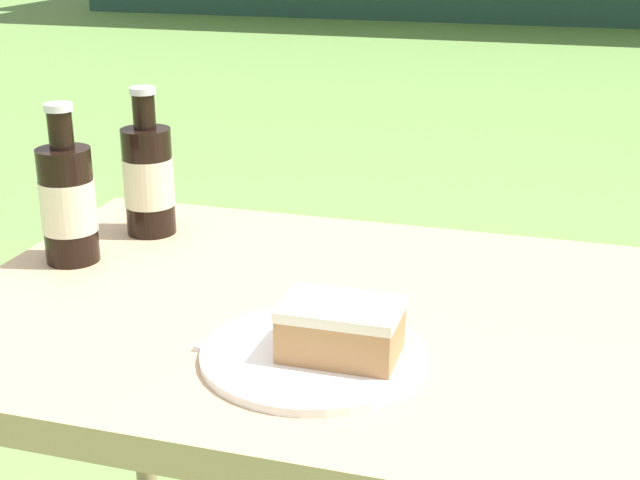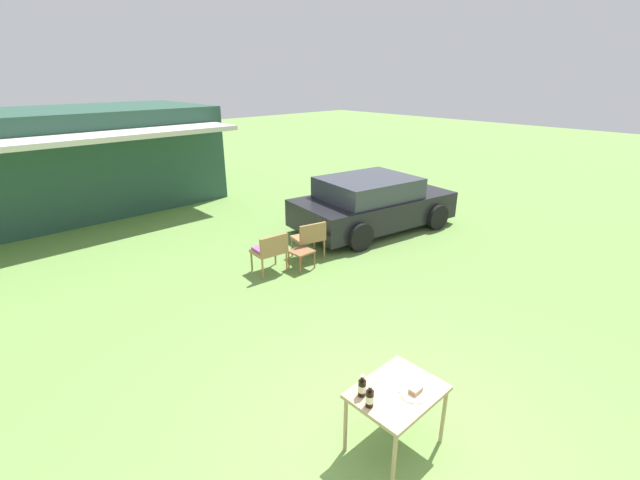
{
  "view_description": "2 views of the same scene",
  "coord_description": "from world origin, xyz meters",
  "views": [
    {
      "loc": [
        0.32,
        -0.98,
        1.16
      ],
      "look_at": [
        0.0,
        0.1,
        0.75
      ],
      "focal_mm": 50.0,
      "sensor_mm": 36.0,
      "label": 1
    },
    {
      "loc": [
        -2.77,
        -1.88,
        3.52
      ],
      "look_at": [
        1.8,
        3.01,
        0.9
      ],
      "focal_mm": 24.0,
      "sensor_mm": 36.0,
      "label": 2
    }
  ],
  "objects": [
    {
      "name": "patio_table",
      "position": [
        0.0,
        0.0,
        0.63
      ],
      "size": [
        0.88,
        0.67,
        0.7
      ],
      "color": "tan",
      "rests_on": "ground_plane"
    },
    {
      "name": "loose_bottle_cap",
      "position": [
        0.0,
        -0.02,
        0.7
      ],
      "size": [
        0.03,
        0.03,
        0.01
      ],
      "color": "silver",
      "rests_on": "patio_table"
    },
    {
      "name": "cola_bottle_near",
      "position": [
        -0.3,
        0.19,
        0.79
      ],
      "size": [
        0.08,
        0.08,
        0.23
      ],
      "color": "black",
      "rests_on": "patio_table"
    },
    {
      "name": "fork",
      "position": [
        0.01,
        -0.15,
        0.7
      ],
      "size": [
        0.17,
        0.01,
        0.01
      ],
      "color": "silver",
      "rests_on": "patio_table"
    },
    {
      "name": "cake_on_plate",
      "position": [
        0.08,
        -0.14,
        0.72
      ],
      "size": [
        0.25,
        0.25,
        0.07
      ],
      "color": "white",
      "rests_on": "patio_table"
    },
    {
      "name": "cola_bottle_far",
      "position": [
        -0.35,
        0.05,
        0.79
      ],
      "size": [
        0.08,
        0.08,
        0.23
      ],
      "color": "black",
      "rests_on": "patio_table"
    }
  ]
}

